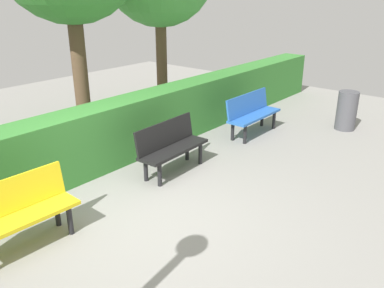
{
  "coord_description": "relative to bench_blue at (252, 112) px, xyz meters",
  "views": [
    {
      "loc": [
        3.27,
        3.59,
        2.94
      ],
      "look_at": [
        -1.41,
        -0.3,
        0.55
      ],
      "focal_mm": 37.28,
      "sensor_mm": 36.0,
      "label": 1
    }
  ],
  "objects": [
    {
      "name": "bench_black",
      "position": [
        2.49,
        -0.05,
        -0.0
      ],
      "size": [
        1.4,
        0.5,
        0.86
      ],
      "rotation": [
        0.0,
        0.0,
        0.04
      ],
      "color": "black",
      "rests_on": "ground_plane"
    },
    {
      "name": "trash_bin",
      "position": [
        -1.58,
        1.45,
        -0.05
      ],
      "size": [
        0.43,
        0.43,
        0.85
      ],
      "primitive_type": "cylinder",
      "color": "#4C4C51",
      "rests_on": "ground_plane"
    },
    {
      "name": "bench_yellow",
      "position": [
        5.23,
        0.0,
        -0.0
      ],
      "size": [
        1.38,
        0.49,
        0.86
      ],
      "rotation": [
        0.0,
        0.0,
        -0.03
      ],
      "color": "yellow",
      "rests_on": "ground_plane"
    },
    {
      "name": "ground_plane",
      "position": [
        3.79,
        0.62,
        -0.48
      ],
      "size": [
        17.57,
        17.57,
        0.0
      ],
      "primitive_type": "plane",
      "color": "gray"
    },
    {
      "name": "hedge_row",
      "position": [
        2.63,
        -1.1,
        0.07
      ],
      "size": [
        13.57,
        0.62,
        1.1
      ],
      "primitive_type": "cube",
      "color": "#387F33",
      "rests_on": "ground_plane"
    },
    {
      "name": "bench_blue",
      "position": [
        0.0,
        0.0,
        0.0
      ],
      "size": [
        1.49,
        0.46,
        0.86
      ],
      "rotation": [
        0.0,
        0.0,
        0.0
      ],
      "color": "blue",
      "rests_on": "ground_plane"
    }
  ]
}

